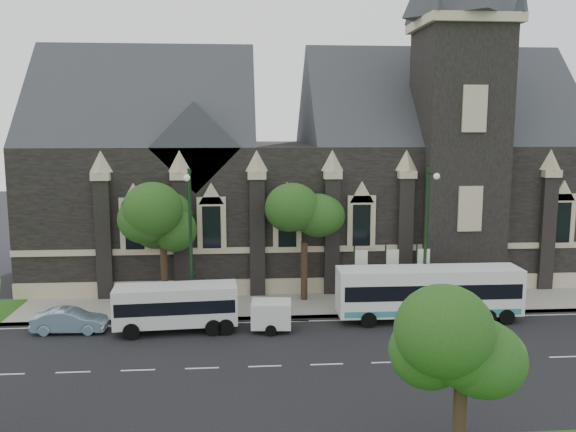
{
  "coord_description": "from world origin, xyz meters",
  "views": [
    {
      "loc": [
        -1.04,
        -27.4,
        11.5
      ],
      "look_at": [
        1.59,
        6.0,
        6.38
      ],
      "focal_mm": 37.47,
      "sensor_mm": 36.0,
      "label": 1
    }
  ],
  "objects": [
    {
      "name": "tree_park_east",
      "position": [
        6.18,
        -9.32,
        4.62
      ],
      "size": [
        3.4,
        3.4,
        6.28
      ],
      "color": "black",
      "rests_on": "ground"
    },
    {
      "name": "ground",
      "position": [
        0.0,
        0.0,
        0.0
      ],
      "size": [
        160.0,
        160.0,
        0.0
      ],
      "primitive_type": "plane",
      "color": "black",
      "rests_on": "ground"
    },
    {
      "name": "banner_flag_left",
      "position": [
        6.29,
        9.0,
        2.38
      ],
      "size": [
        0.9,
        0.1,
        4.0
      ],
      "color": "black",
      "rests_on": "ground"
    },
    {
      "name": "banner_flag_right",
      "position": [
        10.29,
        9.0,
        2.38
      ],
      "size": [
        0.9,
        0.1,
        4.0
      ],
      "color": "black",
      "rests_on": "ground"
    },
    {
      "name": "banner_flag_center",
      "position": [
        8.29,
        9.0,
        2.38
      ],
      "size": [
        0.9,
        0.1,
        4.0
      ],
      "color": "black",
      "rests_on": "ground"
    },
    {
      "name": "museum",
      "position": [
        5.12,
        18.78,
        8.17
      ],
      "size": [
        40.0,
        17.7,
        29.9
      ],
      "color": "black",
      "rests_on": "ground"
    },
    {
      "name": "sedan",
      "position": [
        -10.66,
        5.65,
        0.67
      ],
      "size": [
        4.11,
        1.54,
        1.34
      ],
      "primitive_type": "imported",
      "rotation": [
        0.0,
        0.0,
        1.54
      ],
      "color": "#7F9FB8",
      "rests_on": "ground"
    },
    {
      "name": "sidewalk",
      "position": [
        0.0,
        9.5,
        0.07
      ],
      "size": [
        80.0,
        5.0,
        0.15
      ],
      "primitive_type": "cube",
      "color": "gray",
      "rests_on": "ground"
    },
    {
      "name": "shuttle_bus",
      "position": [
        -4.72,
        5.4,
        1.52
      ],
      "size": [
        6.89,
        2.8,
        2.61
      ],
      "rotation": [
        0.0,
        0.0,
        0.07
      ],
      "color": "silver",
      "rests_on": "ground"
    },
    {
      "name": "box_trailer",
      "position": [
        0.57,
        4.99,
        0.97
      ],
      "size": [
        3.26,
        1.92,
        1.71
      ],
      "rotation": [
        0.0,
        0.0,
        -0.08
      ],
      "color": "silver",
      "rests_on": "ground"
    },
    {
      "name": "tree_walk_right",
      "position": [
        3.21,
        10.71,
        5.82
      ],
      "size": [
        4.08,
        4.08,
        7.8
      ],
      "color": "black",
      "rests_on": "ground"
    },
    {
      "name": "tour_coach",
      "position": [
        9.96,
        6.2,
        1.72
      ],
      "size": [
        10.82,
        2.63,
        3.15
      ],
      "rotation": [
        0.0,
        0.0,
        -0.01
      ],
      "color": "white",
      "rests_on": "ground"
    },
    {
      "name": "street_lamp_mid",
      "position": [
        -4.0,
        7.09,
        5.11
      ],
      "size": [
        0.36,
        1.88,
        9.0
      ],
      "color": "black",
      "rests_on": "ground"
    },
    {
      "name": "tree_walk_left",
      "position": [
        -5.8,
        10.7,
        5.73
      ],
      "size": [
        3.91,
        3.91,
        7.64
      ],
      "color": "black",
      "rests_on": "ground"
    },
    {
      "name": "street_lamp_near",
      "position": [
        10.0,
        7.09,
        5.11
      ],
      "size": [
        0.36,
        1.88,
        9.0
      ],
      "color": "black",
      "rests_on": "ground"
    }
  ]
}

